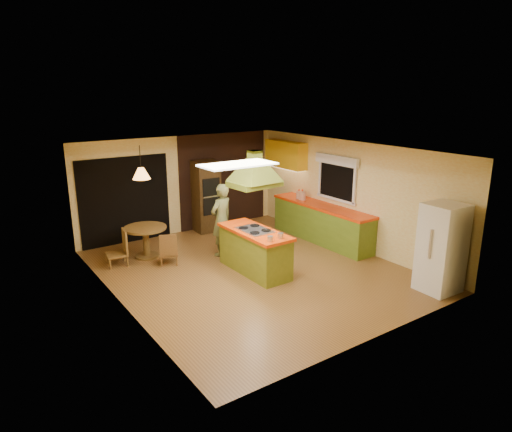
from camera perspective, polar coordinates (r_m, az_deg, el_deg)
ground at (r=9.56m, az=-0.42°, el=-6.79°), size 6.50×6.50×0.00m
room_walls at (r=9.15m, az=-0.44°, el=0.46°), size 5.50×6.50×6.50m
ceiling_plane at (r=8.90m, az=-0.45°, el=8.24°), size 6.50×6.50×0.00m
brick_panel at (r=12.46m, az=-4.07°, el=4.56°), size 2.64×0.03×2.50m
nook_opening at (r=11.38m, az=-16.03°, el=1.87°), size 2.20×0.03×2.10m
right_counter at (r=11.29m, az=8.16°, el=-0.86°), size 0.62×3.05×0.92m
upper_cabinets at (r=12.24m, az=3.73°, el=7.70°), size 0.34×1.40×0.70m
window_right at (r=11.02m, az=10.08°, el=5.64°), size 0.12×1.35×1.06m
fluor_panel at (r=7.31m, az=-2.29°, el=6.45°), size 1.20×0.60×0.03m
kitchen_island at (r=9.34m, az=-0.16°, el=-4.36°), size 0.73×1.78×0.91m
range_hood at (r=8.88m, az=-0.16°, el=6.63°), size 0.98×0.74×0.78m
man at (r=10.19m, az=-4.34°, el=-0.49°), size 0.68×0.54×1.64m
refrigerator at (r=9.03m, az=22.19°, el=-3.72°), size 0.71×0.68×1.67m
wall_oven at (r=11.94m, az=-6.27°, el=2.46°), size 0.64×0.62×1.87m
dining_table at (r=10.40m, az=-13.63°, el=-2.45°), size 0.93×0.93×0.70m
chair_left at (r=10.14m, az=-17.07°, el=-3.85°), size 0.47×0.47×0.77m
chair_near at (r=9.96m, az=-10.87°, el=-3.95°), size 0.51×0.51×0.70m
pendant_lamp at (r=10.06m, az=-14.15°, el=5.19°), size 0.49×0.49×0.24m
canister_large at (r=11.61m, az=5.79°, el=2.59°), size 0.17×0.17×0.22m
canister_medium at (r=11.71m, az=5.39°, el=2.66°), size 0.17×0.17×0.20m
canister_small at (r=11.58m, az=5.93°, el=2.43°), size 0.14×0.14×0.18m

